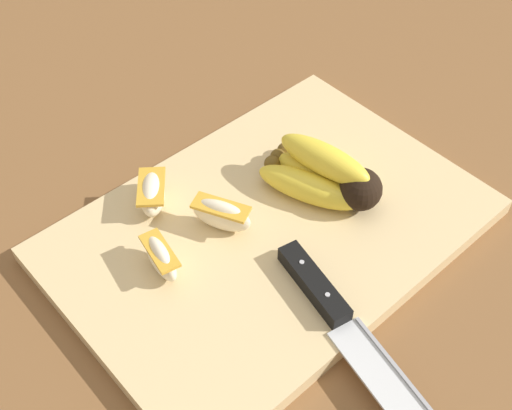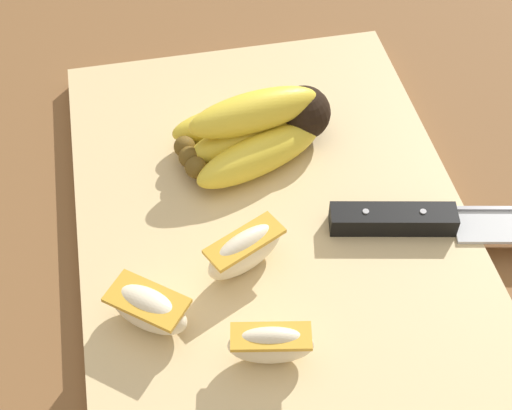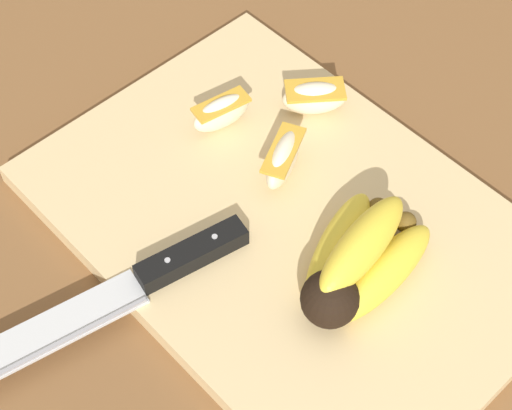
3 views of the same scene
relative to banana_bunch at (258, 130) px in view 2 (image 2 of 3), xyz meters
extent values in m
plane|color=brown|center=(-0.07, 0.00, -0.04)|extent=(6.00, 6.00, 0.00)
cube|color=#DBBC84|center=(-0.08, 0.00, -0.03)|extent=(0.45, 0.31, 0.02)
sphere|color=black|center=(0.01, -0.04, 0.00)|extent=(0.05, 0.05, 0.05)
ellipsoid|color=yellow|center=(0.02, 0.01, -0.01)|extent=(0.04, 0.12, 0.03)
sphere|color=brown|center=(0.00, 0.06, -0.01)|extent=(0.02, 0.02, 0.02)
ellipsoid|color=yellow|center=(0.00, 0.01, -0.01)|extent=(0.06, 0.13, 0.03)
sphere|color=brown|center=(-0.01, 0.06, -0.01)|extent=(0.02, 0.02, 0.02)
ellipsoid|color=yellow|center=(-0.02, 0.00, -0.01)|extent=(0.08, 0.12, 0.03)
sphere|color=brown|center=(-0.03, 0.06, -0.01)|extent=(0.02, 0.02, 0.02)
ellipsoid|color=yellow|center=(0.00, 0.00, 0.02)|extent=(0.05, 0.12, 0.04)
cylinder|color=white|center=(0.00, 0.02, 0.01)|extent=(0.02, 0.02, 0.00)
cube|color=black|center=(-0.11, -0.09, -0.02)|extent=(0.04, 0.10, 0.02)
cylinder|color=#B2B2B7|center=(-0.10, -0.07, -0.01)|extent=(0.01, 0.01, 0.00)
cylinder|color=#B2B2B7|center=(-0.11, -0.11, -0.01)|extent=(0.01, 0.01, 0.00)
ellipsoid|color=#F4E5C1|center=(-0.12, 0.03, -0.01)|extent=(0.05, 0.07, 0.04)
cube|color=gold|center=(-0.12, 0.03, 0.01)|extent=(0.05, 0.07, 0.00)
ellipsoid|color=#F4E5C1|center=(-0.20, 0.03, -0.01)|extent=(0.03, 0.06, 0.04)
cube|color=gold|center=(-0.20, 0.03, 0.01)|extent=(0.03, 0.06, 0.00)
ellipsoid|color=#F4E5C1|center=(-0.16, 0.11, -0.01)|extent=(0.06, 0.07, 0.03)
cube|color=gold|center=(-0.16, 0.11, 0.00)|extent=(0.06, 0.06, 0.00)
camera|label=1|loc=(-0.40, -0.33, 0.51)|focal=45.63mm
camera|label=2|loc=(-0.45, 0.09, 0.44)|focal=51.94mm
camera|label=3|loc=(0.21, -0.31, 0.57)|focal=58.27mm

